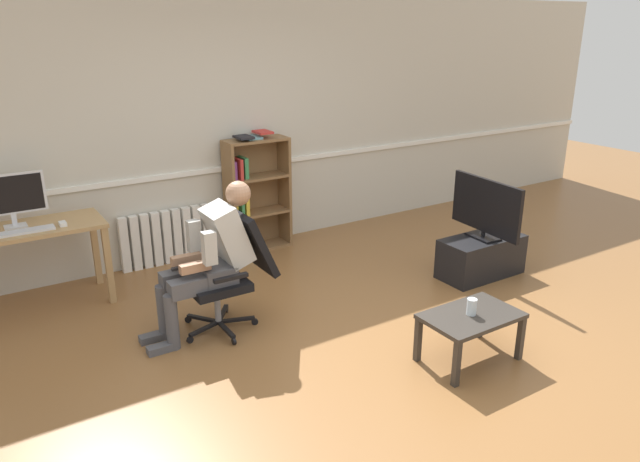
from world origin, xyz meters
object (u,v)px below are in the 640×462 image
(computer_mouse, at_px, (63,224))
(radiator, at_px, (167,237))
(keyboard, at_px, (26,231))
(person_seated, at_px, (210,257))
(drinking_glass, at_px, (472,307))
(coffee_table, at_px, (471,321))
(computer_desk, at_px, (28,240))
(bookshelf, at_px, (253,195))
(tv_screen, at_px, (486,208))
(office_chair, at_px, (233,267))
(tv_stand, at_px, (481,257))
(imac_monitor, at_px, (10,196))

(computer_mouse, height_order, radiator, computer_mouse)
(keyboard, relative_size, person_seated, 0.35)
(keyboard, height_order, drinking_glass, keyboard)
(radiator, bearing_deg, coffee_table, -67.77)
(drinking_glass, bearing_deg, computer_desk, 133.75)
(computer_desk, height_order, coffee_table, computer_desk)
(computer_desk, distance_m, person_seated, 1.69)
(keyboard, xyz_separation_m, drinking_glass, (2.59, -2.55, -0.32))
(bookshelf, xyz_separation_m, tv_screen, (1.56, -1.91, 0.09))
(computer_mouse, height_order, office_chair, office_chair)
(office_chair, bearing_deg, bookshelf, 148.46)
(bookshelf, height_order, tv_stand, bookshelf)
(office_chair, distance_m, tv_stand, 2.56)
(computer_desk, xyz_separation_m, keyboard, (-0.01, -0.14, 0.13))
(computer_desk, xyz_separation_m, computer_mouse, (0.28, -0.12, 0.13))
(computer_mouse, bearing_deg, computer_desk, 156.43)
(imac_monitor, bearing_deg, tv_screen, -23.32)
(tv_screen, height_order, drinking_glass, tv_screen)
(imac_monitor, bearing_deg, person_seated, -47.05)
(computer_desk, relative_size, computer_mouse, 12.44)
(person_seated, distance_m, tv_screen, 2.73)
(bookshelf, height_order, tv_screen, bookshelf)
(tv_stand, relative_size, coffee_table, 1.20)
(keyboard, distance_m, coffee_table, 3.67)
(imac_monitor, distance_m, keyboard, 0.34)
(keyboard, bearing_deg, drinking_glass, -44.57)
(computer_mouse, bearing_deg, coffee_table, -48.06)
(bookshelf, xyz_separation_m, person_seated, (-1.15, -1.54, 0.03))
(radiator, distance_m, office_chair, 1.65)
(person_seated, bearing_deg, radiator, 174.27)
(radiator, height_order, coffee_table, radiator)
(keyboard, xyz_separation_m, bookshelf, (2.31, 0.44, -0.14))
(computer_desk, height_order, radiator, computer_desk)
(office_chair, xyz_separation_m, coffee_table, (1.24, -1.45, -0.20))
(imac_monitor, height_order, radiator, imac_monitor)
(tv_screen, bearing_deg, radiator, 55.91)
(tv_screen, bearing_deg, bookshelf, 43.48)
(drinking_glass, bearing_deg, tv_stand, 40.04)
(radiator, distance_m, coffee_table, 3.33)
(office_chair, height_order, person_seated, person_seated)
(imac_monitor, distance_m, coffee_table, 3.90)
(person_seated, relative_size, tv_screen, 1.38)
(keyboard, height_order, person_seated, person_seated)
(computer_desk, relative_size, radiator, 1.29)
(computer_mouse, xyz_separation_m, bookshelf, (2.02, 0.42, -0.15))
(office_chair, height_order, tv_screen, tv_screen)
(computer_mouse, bearing_deg, office_chair, -46.33)
(keyboard, distance_m, tv_stand, 4.18)
(imac_monitor, bearing_deg, keyboard, -74.91)
(computer_desk, distance_m, tv_stand, 4.21)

